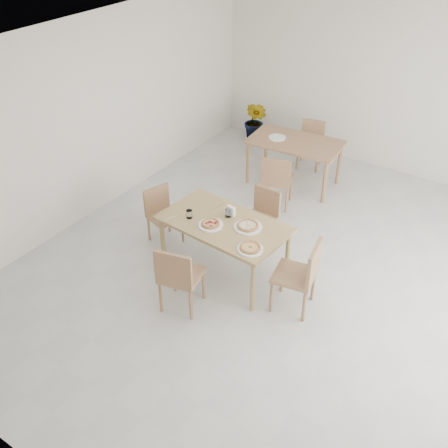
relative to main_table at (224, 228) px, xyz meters
The scene contains 21 objects.
main_table is the anchor object (origin of this frame).
chair_south 0.89m from the main_table, 92.11° to the right, with size 0.54×0.54×0.90m.
chair_north 0.84m from the main_table, 84.66° to the left, with size 0.42×0.42×0.81m.
chair_west 1.12m from the main_table, behind, with size 0.48×0.48×0.79m.
chair_east 1.12m from the main_table, ahead, with size 0.53×0.53×0.92m.
plate_margherita 0.63m from the main_table, 27.72° to the right, with size 0.30×0.30×0.02m, color white.
plate_mushroom 0.32m from the main_table, 12.62° to the left, with size 0.34×0.34×0.02m, color white.
plate_pepperoni 0.20m from the main_table, 124.08° to the right, with size 0.30×0.30×0.02m, color white.
pizza_margherita 0.63m from the main_table, 27.72° to the right, with size 0.28×0.28×0.03m.
pizza_mushroom 0.33m from the main_table, 12.62° to the left, with size 0.30×0.30×0.03m.
pizza_pepperoni 0.21m from the main_table, 124.08° to the right, with size 0.24×0.24×0.03m.
tumbler_a 0.19m from the main_table, 103.68° to the left, with size 0.08×0.08×0.10m, color white.
tumbler_b 0.46m from the main_table, 160.12° to the right, with size 0.08×0.08×0.10m, color white.
napkin_holder 0.22m from the main_table, 92.74° to the left, with size 0.13×0.08×0.13m.
fork_a 0.36m from the main_table, 137.20° to the left, with size 0.01×0.17×0.01m, color silver.
fork_b 0.66m from the main_table, 155.48° to the right, with size 0.01×0.17×0.01m, color silver.
second_table 2.53m from the main_table, 97.54° to the left, with size 1.51×0.95×0.75m.
chair_back_s 1.72m from the main_table, 96.67° to the left, with size 0.54×0.54×0.87m.
chair_back_n 3.28m from the main_table, 96.80° to the left, with size 0.47×0.47×0.79m.
plate_empty 2.53m from the main_table, 104.31° to the left, with size 0.27×0.27×0.02m, color white.
potted_plant 3.90m from the main_table, 115.16° to the left, with size 0.44×0.36×0.81m, color #255C1B.
Camera 1 is at (2.34, -4.72, 4.32)m, focal length 42.00 mm.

